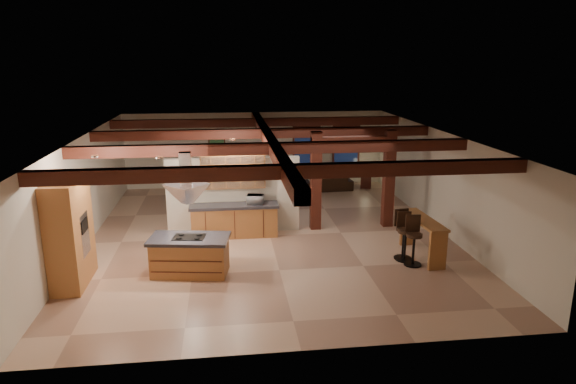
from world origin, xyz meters
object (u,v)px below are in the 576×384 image
Objects in this scene: dining_table at (255,198)px; bar_counter at (423,231)px; sofa at (328,183)px; kitchen_island at (190,255)px.

bar_counter is (3.95, -5.06, 0.38)m from dining_table.
sofa is 7.07m from bar_counter.
kitchen_island is 8.75m from sofa.
dining_table is at bearing 127.95° from bar_counter.
kitchen_island reaches higher than dining_table.
kitchen_island is 5.81m from bar_counter.
dining_table is 0.90× the size of sofa.
bar_counter reaches higher than kitchen_island.
dining_table reaches higher than sofa.
kitchen_island is at bearing 53.78° from sofa.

